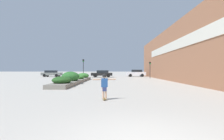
{
  "coord_description": "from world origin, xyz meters",
  "views": [
    {
      "loc": [
        -0.74,
        -3.72,
        1.59
      ],
      "look_at": [
        -0.89,
        16.33,
        1.57
      ],
      "focal_mm": 28.0,
      "sensor_mm": 36.0,
      "label": 1
    }
  ],
  "objects_px": {
    "car_center_right": "(102,74)",
    "skateboard": "(104,99)",
    "skateboarder": "(104,83)",
    "traffic_light_right": "(150,67)",
    "car_center_left": "(52,73)",
    "traffic_light_left": "(83,65)",
    "car_leftmost": "(136,73)"
  },
  "relations": [
    {
      "from": "car_center_left",
      "to": "traffic_light_left",
      "type": "height_order",
      "value": "traffic_light_left"
    },
    {
      "from": "skateboarder",
      "to": "car_center_right",
      "type": "distance_m",
      "value": 28.15
    },
    {
      "from": "skateboarder",
      "to": "car_center_left",
      "type": "bearing_deg",
      "value": 105.51
    },
    {
      "from": "car_center_left",
      "to": "traffic_light_left",
      "type": "xyz_separation_m",
      "value": [
        8.4,
        -6.92,
        1.64
      ]
    },
    {
      "from": "car_leftmost",
      "to": "traffic_light_left",
      "type": "relative_size",
      "value": 1.2
    },
    {
      "from": "car_center_left",
      "to": "traffic_light_left",
      "type": "bearing_deg",
      "value": 50.49
    },
    {
      "from": "car_center_right",
      "to": "car_center_left",
      "type": "bearing_deg",
      "value": 79.13
    },
    {
      "from": "skateboarder",
      "to": "traffic_light_left",
      "type": "height_order",
      "value": "traffic_light_left"
    },
    {
      "from": "skateboard",
      "to": "traffic_light_left",
      "type": "distance_m",
      "value": 24.06
    },
    {
      "from": "car_center_left",
      "to": "traffic_light_right",
      "type": "bearing_deg",
      "value": 71.71
    },
    {
      "from": "car_center_left",
      "to": "traffic_light_right",
      "type": "distance_m",
      "value": 22.03
    },
    {
      "from": "skateboard",
      "to": "car_center_left",
      "type": "relative_size",
      "value": 0.13
    },
    {
      "from": "car_center_right",
      "to": "traffic_light_right",
      "type": "distance_m",
      "value": 10.45
    },
    {
      "from": "skateboarder",
      "to": "car_center_right",
      "type": "relative_size",
      "value": 0.29
    },
    {
      "from": "car_leftmost",
      "to": "car_center_right",
      "type": "relative_size",
      "value": 0.95
    },
    {
      "from": "skateboard",
      "to": "traffic_light_left",
      "type": "relative_size",
      "value": 0.16
    },
    {
      "from": "traffic_light_right",
      "to": "traffic_light_left",
      "type": "bearing_deg",
      "value": -179.88
    },
    {
      "from": "car_center_left",
      "to": "car_center_right",
      "type": "height_order",
      "value": "car_center_right"
    },
    {
      "from": "skateboarder",
      "to": "traffic_light_right",
      "type": "relative_size",
      "value": 0.42
    },
    {
      "from": "skateboarder",
      "to": "car_center_left",
      "type": "xyz_separation_m",
      "value": [
        -13.55,
        30.31,
        -0.1
      ]
    },
    {
      "from": "skateboarder",
      "to": "traffic_light_right",
      "type": "bearing_deg",
      "value": 64.05
    },
    {
      "from": "traffic_light_left",
      "to": "car_center_right",
      "type": "bearing_deg",
      "value": 55.51
    },
    {
      "from": "skateboarder",
      "to": "traffic_light_right",
      "type": "height_order",
      "value": "traffic_light_right"
    },
    {
      "from": "car_center_right",
      "to": "traffic_light_right",
      "type": "height_order",
      "value": "traffic_light_right"
    },
    {
      "from": "traffic_light_left",
      "to": "traffic_light_right",
      "type": "relative_size",
      "value": 1.15
    },
    {
      "from": "skateboard",
      "to": "car_center_right",
      "type": "bearing_deg",
      "value": 85.35
    },
    {
      "from": "skateboarder",
      "to": "skateboard",
      "type": "bearing_deg",
      "value": 88.55
    },
    {
      "from": "skateboard",
      "to": "car_leftmost",
      "type": "xyz_separation_m",
      "value": [
        5.7,
        30.95,
        0.78
      ]
    },
    {
      "from": "traffic_light_right",
      "to": "skateboarder",
      "type": "bearing_deg",
      "value": -107.38
    },
    {
      "from": "skateboarder",
      "to": "car_center_left",
      "type": "distance_m",
      "value": 33.2
    },
    {
      "from": "car_center_right",
      "to": "skateboard",
      "type": "bearing_deg",
      "value": -176.08
    },
    {
      "from": "skateboarder",
      "to": "car_leftmost",
      "type": "height_order",
      "value": "car_leftmost"
    }
  ]
}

